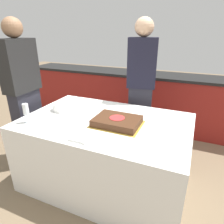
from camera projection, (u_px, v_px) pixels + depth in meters
ground_plane at (106, 180)px, 2.28m from camera, size 14.00×14.00×0.00m
back_counter at (145, 100)px, 3.48m from camera, size 4.40×0.58×0.92m
dining_table at (106, 152)px, 2.14m from camera, size 1.65×1.08×0.75m
cake at (117, 121)px, 1.89m from camera, size 0.46×0.36×0.07m
plate_stack at (63, 106)px, 2.23m from camera, size 0.22×0.22×0.09m
wine_glass at (26, 110)px, 1.90m from camera, size 0.07×0.07×0.19m
side_plate_near_cake at (126, 112)px, 2.19m from camera, size 0.18×0.18×0.00m
utensil_pile at (79, 139)px, 1.63m from camera, size 0.15×0.08×0.02m
person_cutting_cake at (141, 87)px, 2.52m from camera, size 0.38×0.26×1.73m
person_seated_left at (24, 94)px, 2.32m from camera, size 0.21×0.40×1.71m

